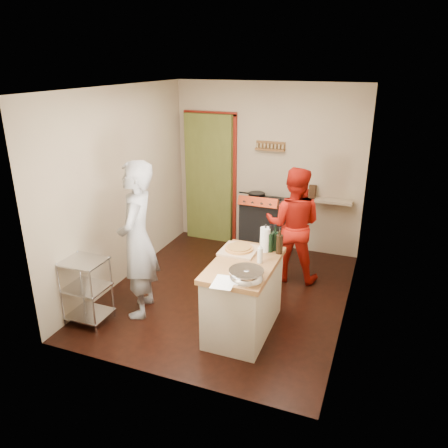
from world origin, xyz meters
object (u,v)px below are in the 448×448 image
(person_stripe, at_px, (137,240))
(person_red, at_px, (293,225))
(wire_shelving, at_px, (86,288))
(stove, at_px, (262,226))
(island, at_px, (244,294))

(person_stripe, xyz_separation_m, person_red, (1.49, 1.52, -0.14))
(wire_shelving, relative_size, person_red, 0.50)
(stove, height_order, person_red, person_red)
(wire_shelving, distance_m, island, 1.81)
(island, height_order, person_red, person_red)
(stove, bearing_deg, person_red, -47.65)
(person_stripe, bearing_deg, wire_shelving, -65.18)
(stove, height_order, island, island)
(wire_shelving, bearing_deg, stove, 63.15)
(island, distance_m, person_stripe, 1.37)
(stove, xyz_separation_m, person_red, (0.63, -0.69, 0.35))
(wire_shelving, xyz_separation_m, person_red, (1.96, 1.94, 0.36))
(person_red, bearing_deg, person_stripe, 41.40)
(island, relative_size, person_stripe, 0.65)
(stove, bearing_deg, person_stripe, -111.49)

